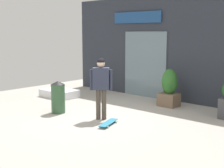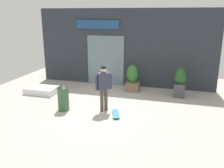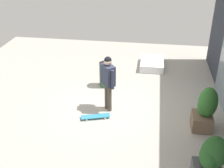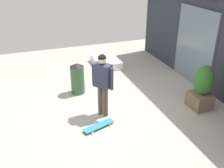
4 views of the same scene
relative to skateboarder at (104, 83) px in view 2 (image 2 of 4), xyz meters
The scene contains 8 objects.
ground_plane 1.07m from the skateboarder, 118.82° to the left, with size 12.00×12.00×0.00m, color #B2ADA3.
building_facade 3.69m from the skateboarder, 91.98° to the left, with size 8.76×0.31×3.74m.
skateboarder is the anchor object (origin of this frame).
skateboard 1.16m from the skateboarder, 28.11° to the right, with size 0.45×0.86×0.08m.
planter_box_left 2.81m from the skateboarder, 78.90° to the left, with size 0.61×0.61×1.23m.
planter_box_right 3.67m from the skateboarder, 43.35° to the left, with size 0.49×0.63×1.30m.
trash_bin 1.62m from the skateboarder, 167.25° to the right, with size 0.42×0.42×0.98m.
snow_ledge 3.69m from the skateboarder, 160.00° to the left, with size 1.36×0.90×0.28m, color white.
Camera 2 is at (2.71, -8.27, 3.50)m, focal length 39.36 mm.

